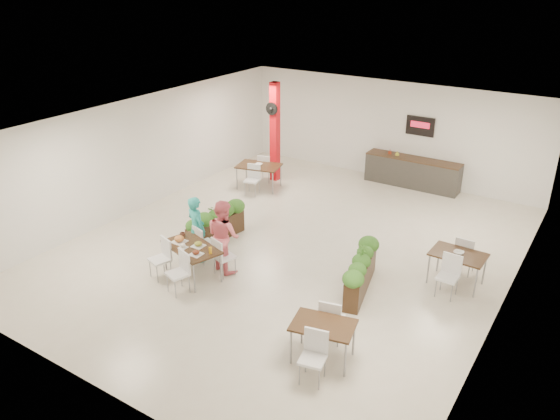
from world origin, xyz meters
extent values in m
plane|color=beige|center=(0.00, 0.00, 0.00)|extent=(12.00, 12.00, 0.00)
cube|color=white|center=(0.00, 6.00, 1.60)|extent=(10.00, 0.10, 3.20)
cube|color=white|center=(0.00, -6.00, 1.60)|extent=(10.00, 0.10, 3.20)
cube|color=white|center=(-5.00, 0.00, 1.60)|extent=(0.10, 12.00, 3.20)
cube|color=white|center=(5.00, 0.00, 1.60)|extent=(0.10, 12.00, 3.20)
cube|color=white|center=(0.00, 0.00, 3.20)|extent=(10.00, 12.00, 0.04)
cube|color=red|center=(-3.00, 3.80, 1.60)|extent=(0.25, 0.25, 3.20)
cylinder|color=black|center=(-3.00, 3.62, 2.40)|extent=(0.40, 0.06, 0.40)
sphere|color=black|center=(-3.00, 3.58, 2.40)|extent=(0.12, 0.12, 0.12)
cube|color=#32302D|center=(1.00, 5.65, 0.45)|extent=(3.00, 0.60, 0.90)
cube|color=black|center=(1.00, 5.65, 0.92)|extent=(3.00, 0.62, 0.04)
cube|color=black|center=(1.00, 5.96, 1.90)|extent=(0.90, 0.04, 0.60)
cube|color=red|center=(1.00, 5.93, 1.95)|extent=(0.60, 0.02, 0.18)
imported|color=maroon|center=(0.20, 5.65, 1.04)|extent=(0.09, 0.09, 0.19)
imported|color=gold|center=(0.45, 5.65, 1.02)|extent=(0.13, 0.13, 0.17)
cube|color=black|center=(-1.17, -2.38, 0.73)|extent=(1.58, 1.19, 0.04)
cylinder|color=gray|center=(-1.89, -2.50, 0.35)|extent=(0.04, 0.04, 0.71)
cylinder|color=gray|center=(-0.67, -2.90, 0.35)|extent=(0.04, 0.04, 0.71)
cylinder|color=gray|center=(-1.68, -1.86, 0.35)|extent=(0.04, 0.04, 0.71)
cylinder|color=gray|center=(-0.46, -2.25, 0.35)|extent=(0.04, 0.04, 0.71)
cube|color=white|center=(-1.37, -1.68, 0.45)|extent=(0.53, 0.53, 0.05)
cube|color=white|center=(-1.43, -1.86, 0.70)|extent=(0.41, 0.17, 0.45)
cylinder|color=gray|center=(-1.16, -1.57, 0.21)|extent=(0.02, 0.02, 0.43)
cylinder|color=gray|center=(-1.48, -1.47, 0.21)|extent=(0.02, 0.02, 0.43)
cylinder|color=gray|center=(-1.26, -1.90, 0.21)|extent=(0.02, 0.02, 0.43)
cylinder|color=gray|center=(-1.58, -1.79, 0.21)|extent=(0.02, 0.02, 0.43)
cube|color=white|center=(-0.61, -1.93, 0.45)|extent=(0.53, 0.53, 0.05)
cube|color=white|center=(-0.67, -2.11, 0.70)|extent=(0.41, 0.17, 0.45)
cylinder|color=gray|center=(-0.39, -1.82, 0.21)|extent=(0.02, 0.02, 0.43)
cylinder|color=gray|center=(-0.72, -1.71, 0.21)|extent=(0.02, 0.02, 0.43)
cylinder|color=gray|center=(-0.50, -2.14, 0.21)|extent=(0.02, 0.02, 0.43)
cylinder|color=gray|center=(-0.82, -2.04, 0.21)|extent=(0.02, 0.02, 0.43)
cube|color=white|center=(-1.74, -2.83, 0.45)|extent=(0.53, 0.53, 0.05)
cube|color=white|center=(-1.68, -2.64, 0.70)|extent=(0.41, 0.17, 0.45)
cylinder|color=gray|center=(-1.95, -2.94, 0.21)|extent=(0.02, 0.02, 0.43)
cylinder|color=gray|center=(-1.63, -3.04, 0.21)|extent=(0.02, 0.02, 0.43)
cylinder|color=gray|center=(-1.85, -2.61, 0.21)|extent=(0.02, 0.02, 0.43)
cylinder|color=gray|center=(-1.52, -2.72, 0.21)|extent=(0.02, 0.02, 0.43)
cube|color=white|center=(-0.97, -3.07, 0.45)|extent=(0.53, 0.53, 0.05)
cube|color=white|center=(-0.92, -2.89, 0.70)|extent=(0.41, 0.17, 0.45)
cylinder|color=gray|center=(-1.19, -3.18, 0.21)|extent=(0.02, 0.02, 0.43)
cylinder|color=gray|center=(-0.86, -3.28, 0.21)|extent=(0.02, 0.02, 0.43)
cylinder|color=gray|center=(-1.08, -2.86, 0.21)|extent=(0.02, 0.02, 0.43)
cylinder|color=gray|center=(-0.76, -2.96, 0.21)|extent=(0.02, 0.02, 0.43)
cube|color=white|center=(-1.54, -2.36, 0.76)|extent=(0.38, 0.38, 0.01)
ellipsoid|color=#AA592A|center=(-1.54, -2.36, 0.83)|extent=(0.22, 0.22, 0.13)
cube|color=white|center=(-1.04, -2.29, 0.76)|extent=(0.33, 0.33, 0.01)
ellipsoid|color=gold|center=(-1.04, -2.29, 0.82)|extent=(0.18, 0.18, 0.11)
cube|color=white|center=(-0.83, -2.61, 0.76)|extent=(0.33, 0.33, 0.01)
ellipsoid|color=#451B0D|center=(-0.83, -2.61, 0.81)|extent=(0.16, 0.16, 0.10)
cube|color=white|center=(-1.28, -2.53, 0.76)|extent=(0.23, 0.23, 0.01)
ellipsoid|color=white|center=(-1.28, -2.53, 0.80)|extent=(0.12, 0.12, 0.07)
cylinder|color=gold|center=(-0.60, -2.40, 0.82)|extent=(0.07, 0.07, 0.15)
imported|color=#522E23|center=(-1.67, -2.11, 0.80)|extent=(0.12, 0.12, 0.10)
imported|color=teal|center=(-1.57, -1.73, 0.81)|extent=(0.68, 0.55, 1.62)
imported|color=#FB6F7E|center=(-0.77, -1.73, 0.85)|extent=(0.99, 0.87, 1.71)
cube|color=black|center=(-1.85, -0.71, 0.29)|extent=(0.54, 1.79, 0.59)
ellipsoid|color=#245718|center=(-1.95, -1.43, 0.71)|extent=(0.40, 0.40, 0.32)
ellipsoid|color=#245718|center=(-1.90, -1.07, 0.71)|extent=(0.40, 0.40, 0.32)
ellipsoid|color=#245718|center=(-1.85, -0.71, 0.71)|extent=(0.40, 0.40, 0.32)
ellipsoid|color=#245718|center=(-1.80, -0.34, 0.71)|extent=(0.40, 0.40, 0.32)
ellipsoid|color=#245718|center=(-1.74, 0.02, 0.71)|extent=(0.40, 0.40, 0.32)
imported|color=#245718|center=(-1.85, -0.71, 0.78)|extent=(0.34, 0.30, 0.38)
cube|color=black|center=(2.26, -0.87, 0.32)|extent=(0.76, 1.96, 0.65)
ellipsoid|color=#245718|center=(2.45, -1.67, 0.77)|extent=(0.40, 0.40, 0.32)
ellipsoid|color=#245718|center=(2.36, -1.27, 0.77)|extent=(0.40, 0.40, 0.32)
ellipsoid|color=#245718|center=(2.26, -0.87, 0.77)|extent=(0.40, 0.40, 0.32)
ellipsoid|color=#245718|center=(2.17, -0.47, 0.77)|extent=(0.40, 0.40, 0.32)
ellipsoid|color=#245718|center=(2.07, -0.08, 0.77)|extent=(0.40, 0.40, 0.32)
imported|color=#245718|center=(2.26, -0.87, 0.86)|extent=(0.23, 0.23, 0.42)
cube|color=black|center=(-3.02, 2.91, 0.73)|extent=(1.49, 1.16, 0.04)
cylinder|color=gray|center=(-3.52, 2.40, 0.35)|extent=(0.04, 0.04, 0.71)
cylinder|color=gray|center=(-2.35, 2.68, 0.35)|extent=(0.04, 0.04, 0.71)
cylinder|color=gray|center=(-3.69, 3.14, 0.35)|extent=(0.04, 0.04, 0.71)
cylinder|color=gray|center=(-2.53, 3.42, 0.35)|extent=(0.04, 0.04, 0.71)
cube|color=white|center=(-3.16, 3.49, 0.45)|extent=(0.51, 0.51, 0.05)
cube|color=white|center=(-3.12, 3.31, 0.70)|extent=(0.42, 0.14, 0.45)
cylinder|color=gray|center=(-3.04, 3.70, 0.21)|extent=(0.02, 0.02, 0.43)
cylinder|color=gray|center=(-3.37, 3.62, 0.21)|extent=(0.02, 0.02, 0.43)
cylinder|color=gray|center=(-2.96, 3.37, 0.21)|extent=(0.02, 0.02, 0.43)
cylinder|color=gray|center=(-3.29, 3.29, 0.21)|extent=(0.02, 0.02, 0.43)
cube|color=white|center=(-2.88, 2.32, 0.45)|extent=(0.51, 0.51, 0.05)
cube|color=white|center=(-2.93, 2.51, 0.70)|extent=(0.42, 0.14, 0.45)
cylinder|color=gray|center=(-3.01, 2.12, 0.21)|extent=(0.02, 0.02, 0.43)
cylinder|color=gray|center=(-2.68, 2.20, 0.21)|extent=(0.02, 0.02, 0.43)
cylinder|color=gray|center=(-3.09, 2.45, 0.21)|extent=(0.02, 0.02, 0.43)
cylinder|color=gray|center=(-2.76, 2.53, 0.21)|extent=(0.02, 0.02, 0.43)
imported|color=white|center=(-3.02, 2.91, 0.78)|extent=(0.22, 0.22, 0.05)
cube|color=black|center=(3.92, 0.50, 0.73)|extent=(1.17, 0.80, 0.04)
cylinder|color=gray|center=(3.40, 0.19, 0.35)|extent=(0.04, 0.04, 0.71)
cylinder|color=gray|center=(4.42, 0.16, 0.35)|extent=(0.04, 0.04, 0.71)
cylinder|color=gray|center=(3.42, 0.84, 0.35)|extent=(0.04, 0.04, 0.71)
cylinder|color=gray|center=(4.44, 0.81, 0.35)|extent=(0.04, 0.04, 0.71)
cube|color=white|center=(3.94, 1.10, 0.45)|extent=(0.43, 0.43, 0.05)
cube|color=white|center=(3.93, 0.91, 0.70)|extent=(0.42, 0.05, 0.45)
cylinder|color=gray|center=(4.11, 1.26, 0.21)|extent=(0.02, 0.02, 0.43)
cylinder|color=gray|center=(3.77, 1.27, 0.21)|extent=(0.02, 0.02, 0.43)
cylinder|color=gray|center=(4.10, 0.92, 0.21)|extent=(0.02, 0.02, 0.43)
cylinder|color=gray|center=(3.76, 0.93, 0.21)|extent=(0.02, 0.02, 0.43)
cube|color=white|center=(3.90, -0.10, 0.45)|extent=(0.43, 0.43, 0.05)
cube|color=white|center=(3.91, 0.09, 0.70)|extent=(0.42, 0.05, 0.45)
cylinder|color=gray|center=(3.73, -0.27, 0.21)|extent=(0.02, 0.02, 0.43)
cylinder|color=gray|center=(4.07, -0.28, 0.21)|extent=(0.02, 0.02, 0.43)
cylinder|color=gray|center=(3.74, 0.07, 0.21)|extent=(0.02, 0.02, 0.43)
cylinder|color=gray|center=(4.08, 0.06, 0.21)|extent=(0.02, 0.02, 0.43)
imported|color=white|center=(3.92, 0.50, 0.78)|extent=(0.22, 0.22, 0.05)
cube|color=black|center=(2.69, -3.33, 0.73)|extent=(1.22, 0.95, 0.04)
cylinder|color=gray|center=(2.27, -3.74, 0.35)|extent=(0.04, 0.04, 0.71)
cylinder|color=gray|center=(3.23, -3.53, 0.35)|extent=(0.04, 0.04, 0.71)
cylinder|color=gray|center=(2.14, -3.14, 0.35)|extent=(0.04, 0.04, 0.71)
cylinder|color=gray|center=(3.10, -2.93, 0.35)|extent=(0.04, 0.04, 0.71)
cube|color=white|center=(2.56, -2.75, 0.45)|extent=(0.50, 0.50, 0.05)
cube|color=white|center=(2.60, -2.93, 0.70)|extent=(0.42, 0.13, 0.45)
cylinder|color=gray|center=(2.69, -2.55, 0.21)|extent=(0.02, 0.02, 0.43)
cylinder|color=gray|center=(2.36, -2.62, 0.21)|extent=(0.02, 0.02, 0.43)
cylinder|color=gray|center=(2.76, -2.88, 0.21)|extent=(0.02, 0.02, 0.43)
cylinder|color=gray|center=(2.43, -2.95, 0.21)|extent=(0.02, 0.02, 0.43)
cube|color=white|center=(2.81, -3.92, 0.45)|extent=(0.50, 0.50, 0.05)
cube|color=white|center=(2.77, -3.74, 0.70)|extent=(0.42, 0.13, 0.45)
cylinder|color=gray|center=(2.68, -4.12, 0.21)|extent=(0.02, 0.02, 0.43)
cylinder|color=gray|center=(3.02, -4.05, 0.21)|extent=(0.02, 0.02, 0.43)
cylinder|color=gray|center=(2.61, -3.79, 0.21)|extent=(0.02, 0.02, 0.43)
cylinder|color=gray|center=(2.94, -3.72, 0.21)|extent=(0.02, 0.02, 0.43)
camera|label=1|loc=(6.30, -10.33, 6.40)|focal=35.00mm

